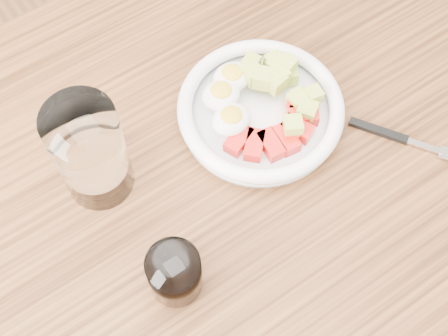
% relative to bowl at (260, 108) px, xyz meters
% --- Properties ---
extents(ground, '(4.00, 4.00, 0.00)m').
position_rel_bowl_xyz_m(ground, '(-0.09, -0.07, -0.79)').
color(ground, brown).
rests_on(ground, ground).
extents(dining_table, '(1.50, 0.90, 0.77)m').
position_rel_bowl_xyz_m(dining_table, '(-0.09, -0.07, -0.12)').
color(dining_table, brown).
rests_on(dining_table, ground).
extents(bowl, '(0.25, 0.25, 0.06)m').
position_rel_bowl_xyz_m(bowl, '(0.00, 0.00, 0.00)').
color(bowl, white).
rests_on(bowl, dining_table).
extents(fork, '(0.12, 0.16, 0.01)m').
position_rel_bowl_xyz_m(fork, '(0.15, -0.14, -0.02)').
color(fork, black).
rests_on(fork, dining_table).
extents(water_glass, '(0.10, 0.10, 0.17)m').
position_rel_bowl_xyz_m(water_glass, '(-0.25, 0.04, 0.06)').
color(water_glass, white).
rests_on(water_glass, dining_table).
extents(coffee_glass, '(0.07, 0.07, 0.08)m').
position_rel_bowl_xyz_m(coffee_glass, '(-0.24, -0.15, 0.02)').
color(coffee_glass, white).
rests_on(coffee_glass, dining_table).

